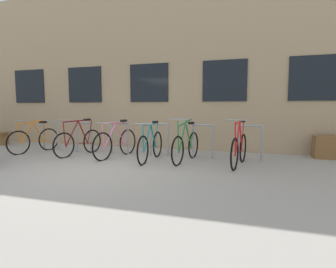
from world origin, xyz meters
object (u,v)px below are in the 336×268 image
Objects in this scene: bicycle_pink at (116,143)px; bicycle_orange at (34,140)px; bicycle_teal at (151,145)px; bicycle_red at (239,149)px; bicycle_maroon at (79,141)px; bicycle_green at (186,146)px; planter_box at (328,147)px.

bicycle_orange is at bearing 179.63° from bicycle_pink.
bicycle_teal is at bearing -7.40° from bicycle_pink.
bicycle_red is 0.97× the size of bicycle_maroon.
bicycle_green is 1.28m from bicycle_red.
bicycle_teal is 1.03× the size of bicycle_green.
bicycle_orange is (-3.77, 0.15, -0.01)m from bicycle_teal.
planter_box is (4.37, 1.58, -0.08)m from bicycle_teal.
bicycle_red reaches higher than bicycle_orange.
bicycle_maroon is at bearing -179.55° from bicycle_pink.
bicycle_green is 0.98× the size of bicycle_pink.
bicycle_green is 1.03× the size of bicycle_maroon.
bicycle_maroon is 1.04× the size of bicycle_orange.
bicycle_teal is 0.89m from bicycle_green.
bicycle_pink is at bearing 172.60° from bicycle_teal.
bicycle_teal reaches higher than planter_box.
bicycle_teal is at bearing -2.33° from bicycle_orange.
bicycle_red reaches higher than bicycle_pink.
planter_box is (5.41, 1.44, -0.10)m from bicycle_pink.
bicycle_pink is 1.04× the size of bicycle_maroon.
bicycle_orange is (-1.57, 0.03, -0.01)m from bicycle_maroon.
bicycle_pink reaches higher than bicycle_teal.
bicycle_teal is at bearing -3.30° from bicycle_maroon.
bicycle_red is (3.20, -0.13, -0.00)m from bicycle_pink.
bicycle_pink is 1.15m from bicycle_maroon.
planter_box is at bearing 22.44° from bicycle_green.
bicycle_maroon is (-3.08, -0.01, -0.00)m from bicycle_green.
bicycle_orange is 2.34× the size of planter_box.
bicycle_red is 5.93m from bicycle_orange.
bicycle_red reaches higher than bicycle_teal.
bicycle_pink is 5.61m from planter_box.
bicycle_maroon is (-1.15, -0.01, -0.01)m from bicycle_pink.
bicycle_teal and bicycle_orange have the same top height.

